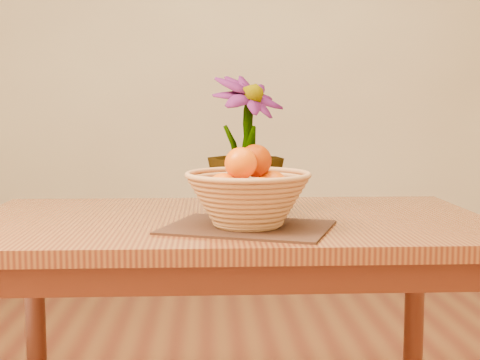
{
  "coord_description": "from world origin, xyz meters",
  "views": [
    {
      "loc": [
        -0.06,
        -1.5,
        1.05
      ],
      "look_at": [
        0.02,
        0.2,
        0.86
      ],
      "focal_mm": 50.0,
      "sensor_mm": 36.0,
      "label": 1
    }
  ],
  "objects": [
    {
      "name": "wall_back",
      "position": [
        0.0,
        2.25,
        1.35
      ],
      "size": [
        4.0,
        0.02,
        2.7
      ],
      "primitive_type": "cube",
      "color": "beige",
      "rests_on": "floor"
    },
    {
      "name": "table",
      "position": [
        0.0,
        0.3,
        0.66
      ],
      "size": [
        1.4,
        0.8,
        0.75
      ],
      "color": "brown",
      "rests_on": "floor"
    },
    {
      "name": "placemat",
      "position": [
        0.04,
        0.13,
        0.75
      ],
      "size": [
        0.47,
        0.41,
        0.01
      ],
      "primitive_type": "cube",
      "rotation": [
        0.0,
        0.0,
        -0.34
      ],
      "color": "#391E15",
      "rests_on": "table"
    },
    {
      "name": "wicker_basket",
      "position": [
        0.04,
        0.13,
        0.82
      ],
      "size": [
        0.31,
        0.31,
        0.13
      ],
      "color": "#BD814E",
      "rests_on": "placemat"
    },
    {
      "name": "orange_pile",
      "position": [
        0.04,
        0.14,
        0.88
      ],
      "size": [
        0.21,
        0.2,
        0.15
      ],
      "rotation": [
        0.0,
        0.0,
        -0.17
      ],
      "color": "#D24F03",
      "rests_on": "wicker_basket"
    },
    {
      "name": "potted_plant",
      "position": [
        0.05,
        0.38,
        0.95
      ],
      "size": [
        0.31,
        0.31,
        0.39
      ],
      "primitive_type": "imported",
      "rotation": [
        0.0,
        0.0,
        0.68
      ],
      "color": "#144513",
      "rests_on": "table"
    }
  ]
}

